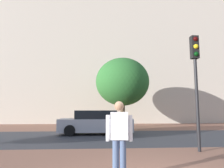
# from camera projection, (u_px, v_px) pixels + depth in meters

# --- Properties ---
(ground_plane) EXTENTS (120.00, 120.00, 0.00)m
(ground_plane) POSITION_uv_depth(u_px,v_px,m) (114.00, 132.00, 14.32)
(ground_plane) COLOR #93604C
(street_asphalt_strip) EXTENTS (120.00, 6.60, 0.00)m
(street_asphalt_strip) POSITION_uv_depth(u_px,v_px,m) (118.00, 137.00, 11.50)
(street_asphalt_strip) COLOR #38383D
(street_asphalt_strip) RESTS_ON ground_plane
(landmark_building) EXTENTS (28.19, 15.89, 36.78)m
(landmark_building) POSITION_uv_depth(u_px,v_px,m) (107.00, 54.00, 30.87)
(landmark_building) COLOR beige
(landmark_building) RESTS_ON ground_plane
(person_skater) EXTENTS (0.61, 0.32, 1.73)m
(person_skater) POSITION_uv_depth(u_px,v_px,m) (119.00, 135.00, 4.73)
(person_skater) COLOR slate
(person_skater) RESTS_ON ground_plane
(car_silver) EXTENTS (4.52, 1.97, 1.47)m
(car_silver) POSITION_uv_depth(u_px,v_px,m) (96.00, 123.00, 12.94)
(car_silver) COLOR #B2B2BC
(car_silver) RESTS_ON ground_plane
(traffic_light_pole) EXTENTS (0.28, 0.34, 4.39)m
(traffic_light_pole) POSITION_uv_depth(u_px,v_px,m) (196.00, 69.00, 7.96)
(traffic_light_pole) COLOR black
(traffic_light_pole) RESTS_ON ground_plane
(tree_curb_far) EXTENTS (4.61, 4.61, 5.99)m
(tree_curb_far) POSITION_uv_depth(u_px,v_px,m) (122.00, 82.00, 17.98)
(tree_curb_far) COLOR brown
(tree_curb_far) RESTS_ON ground_plane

